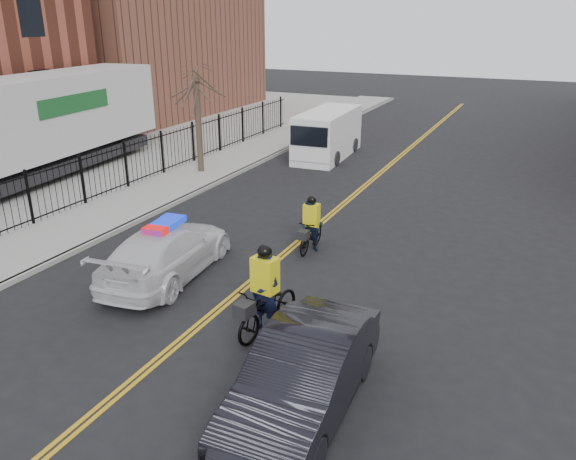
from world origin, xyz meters
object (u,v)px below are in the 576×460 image
at_px(police_cruiser, 167,251).
at_px(cargo_van, 327,135).
at_px(semi_trailer, 32,124).
at_px(cyclist_far, 311,229).
at_px(cyclist_near, 265,301).
at_px(dark_sedan, 303,376).

height_order(police_cruiser, cargo_van, cargo_van).
height_order(semi_trailer, cyclist_far, semi_trailer).
xyz_separation_m(semi_trailer, cyclist_far, (14.13, -2.18, -1.86)).
relative_size(semi_trailer, cyclist_near, 6.33).
bearing_deg(cargo_van, semi_trailer, -138.99).
xyz_separation_m(cyclist_near, cyclist_far, (-0.91, 4.92, -0.05)).
xyz_separation_m(dark_sedan, cargo_van, (-7.02, 19.07, 0.36)).
bearing_deg(semi_trailer, police_cruiser, -31.96).
bearing_deg(cyclist_far, dark_sedan, -69.26).
bearing_deg(cyclist_near, police_cruiser, 168.13).
xyz_separation_m(police_cruiser, dark_sedan, (5.87, -3.82, 0.06)).
height_order(police_cruiser, cyclist_near, cyclist_near).
distance_m(police_cruiser, semi_trailer, 12.62).
distance_m(dark_sedan, cargo_van, 20.32).
bearing_deg(cyclist_far, cargo_van, 108.28).
bearing_deg(dark_sedan, cyclist_near, 127.78).
height_order(police_cruiser, semi_trailer, semi_trailer).
xyz_separation_m(police_cruiser, cargo_van, (-1.14, 15.25, 0.42)).
relative_size(police_cruiser, semi_trailer, 0.36).
relative_size(cargo_van, semi_trailer, 0.39).
bearing_deg(semi_trailer, dark_sedan, -34.22).
xyz_separation_m(police_cruiser, cyclist_near, (3.89, -1.48, 0.02)).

